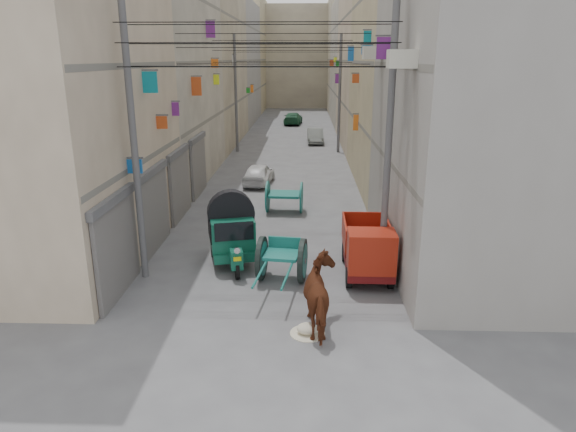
{
  "coord_description": "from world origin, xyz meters",
  "views": [
    {
      "loc": [
        1.28,
        -8.37,
        6.43
      ],
      "look_at": [
        0.77,
        6.5,
        1.83
      ],
      "focal_mm": 32.0,
      "sensor_mm": 36.0,
      "label": 1
    }
  ],
  "objects_px": {
    "auto_rickshaw": "(232,231)",
    "mini_truck": "(368,253)",
    "tonga_cart": "(282,259)",
    "distant_car_grey": "(315,136)",
    "horse": "(323,296)",
    "distant_car_white": "(259,174)",
    "distant_car_green": "(293,118)",
    "second_cart": "(284,196)",
    "feed_sack": "(308,329)"
  },
  "relations": [
    {
      "from": "horse",
      "to": "distant_car_green",
      "type": "relative_size",
      "value": 0.52
    },
    {
      "from": "tonga_cart",
      "to": "distant_car_white",
      "type": "xyz_separation_m",
      "value": [
        -1.78,
        12.28,
        -0.14
      ]
    },
    {
      "from": "tonga_cart",
      "to": "mini_truck",
      "type": "relative_size",
      "value": 0.99
    },
    {
      "from": "second_cart",
      "to": "distant_car_white",
      "type": "bearing_deg",
      "value": 110.15
    },
    {
      "from": "second_cart",
      "to": "distant_car_green",
      "type": "distance_m",
      "value": 30.91
    },
    {
      "from": "auto_rickshaw",
      "to": "distant_car_grey",
      "type": "distance_m",
      "value": 25.03
    },
    {
      "from": "horse",
      "to": "distant_car_grey",
      "type": "bearing_deg",
      "value": -98.58
    },
    {
      "from": "feed_sack",
      "to": "mini_truck",
      "type": "bearing_deg",
      "value": 61.43
    },
    {
      "from": "tonga_cart",
      "to": "distant_car_grey",
      "type": "relative_size",
      "value": 0.9
    },
    {
      "from": "auto_rickshaw",
      "to": "distant_car_green",
      "type": "distance_m",
      "value": 36.71
    },
    {
      "from": "auto_rickshaw",
      "to": "horse",
      "type": "bearing_deg",
      "value": -69.96
    },
    {
      "from": "tonga_cart",
      "to": "distant_car_green",
      "type": "xyz_separation_m",
      "value": [
        -0.6,
        38.04,
        -0.11
      ]
    },
    {
      "from": "auto_rickshaw",
      "to": "second_cart",
      "type": "bearing_deg",
      "value": 61.81
    },
    {
      "from": "feed_sack",
      "to": "distant_car_green",
      "type": "distance_m",
      "value": 41.19
    },
    {
      "from": "mini_truck",
      "to": "distant_car_green",
      "type": "bearing_deg",
      "value": 95.68
    },
    {
      "from": "horse",
      "to": "second_cart",
      "type": "bearing_deg",
      "value": -90.28
    },
    {
      "from": "tonga_cart",
      "to": "second_cart",
      "type": "distance_m",
      "value": 7.13
    },
    {
      "from": "auto_rickshaw",
      "to": "tonga_cart",
      "type": "height_order",
      "value": "auto_rickshaw"
    },
    {
      "from": "tonga_cart",
      "to": "mini_truck",
      "type": "xyz_separation_m",
      "value": [
        2.59,
        0.21,
        0.14
      ]
    },
    {
      "from": "auto_rickshaw",
      "to": "horse",
      "type": "relative_size",
      "value": 1.31
    },
    {
      "from": "auto_rickshaw",
      "to": "tonga_cart",
      "type": "relative_size",
      "value": 0.89
    },
    {
      "from": "horse",
      "to": "distant_car_green",
      "type": "height_order",
      "value": "horse"
    },
    {
      "from": "auto_rickshaw",
      "to": "tonga_cart",
      "type": "distance_m",
      "value": 2.19
    },
    {
      "from": "auto_rickshaw",
      "to": "distant_car_white",
      "type": "xyz_separation_m",
      "value": [
        -0.1,
        10.94,
        -0.53
      ]
    },
    {
      "from": "tonga_cart",
      "to": "distant_car_grey",
      "type": "height_order",
      "value": "tonga_cart"
    },
    {
      "from": "tonga_cart",
      "to": "mini_truck",
      "type": "bearing_deg",
      "value": 12.02
    },
    {
      "from": "tonga_cart",
      "to": "distant_car_white",
      "type": "relative_size",
      "value": 0.94
    },
    {
      "from": "feed_sack",
      "to": "auto_rickshaw",
      "type": "bearing_deg",
      "value": 118.77
    },
    {
      "from": "second_cart",
      "to": "distant_car_green",
      "type": "xyz_separation_m",
      "value": [
        -0.39,
        30.91,
        -0.14
      ]
    },
    {
      "from": "auto_rickshaw",
      "to": "second_cart",
      "type": "height_order",
      "value": "auto_rickshaw"
    },
    {
      "from": "auto_rickshaw",
      "to": "distant_car_green",
      "type": "relative_size",
      "value": 0.68
    },
    {
      "from": "tonga_cart",
      "to": "horse",
      "type": "height_order",
      "value": "horse"
    },
    {
      "from": "auto_rickshaw",
      "to": "mini_truck",
      "type": "relative_size",
      "value": 0.88
    },
    {
      "from": "auto_rickshaw",
      "to": "second_cart",
      "type": "relative_size",
      "value": 1.69
    },
    {
      "from": "auto_rickshaw",
      "to": "distant_car_green",
      "type": "bearing_deg",
      "value": 74.38
    },
    {
      "from": "distant_car_white",
      "to": "horse",
      "type": "bearing_deg",
      "value": 106.78
    },
    {
      "from": "horse",
      "to": "distant_car_grey",
      "type": "relative_size",
      "value": 0.61
    },
    {
      "from": "tonga_cart",
      "to": "distant_car_grey",
      "type": "xyz_separation_m",
      "value": [
        1.42,
        26.17,
        -0.13
      ]
    },
    {
      "from": "auto_rickshaw",
      "to": "feed_sack",
      "type": "height_order",
      "value": "auto_rickshaw"
    },
    {
      "from": "horse",
      "to": "distant_car_white",
      "type": "relative_size",
      "value": 0.63
    },
    {
      "from": "second_cart",
      "to": "horse",
      "type": "bearing_deg",
      "value": -79.03
    },
    {
      "from": "distant_car_white",
      "to": "distant_car_green",
      "type": "bearing_deg",
      "value": -86.79
    },
    {
      "from": "distant_car_grey",
      "to": "distant_car_green",
      "type": "distance_m",
      "value": 12.04
    },
    {
      "from": "distant_car_white",
      "to": "distant_car_grey",
      "type": "bearing_deg",
      "value": -97.17
    },
    {
      "from": "distant_car_grey",
      "to": "mini_truck",
      "type": "bearing_deg",
      "value": -88.92
    },
    {
      "from": "tonga_cart",
      "to": "horse",
      "type": "xyz_separation_m",
      "value": [
        1.14,
        -2.85,
        0.18
      ]
    },
    {
      "from": "horse",
      "to": "distant_car_green",
      "type": "bearing_deg",
      "value": -95.58
    },
    {
      "from": "auto_rickshaw",
      "to": "tonga_cart",
      "type": "bearing_deg",
      "value": -52.47
    },
    {
      "from": "tonga_cart",
      "to": "distant_car_grey",
      "type": "distance_m",
      "value": 26.21
    },
    {
      "from": "distant_car_white",
      "to": "distant_car_green",
      "type": "xyz_separation_m",
      "value": [
        1.18,
        25.76,
        0.03
      ]
    }
  ]
}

